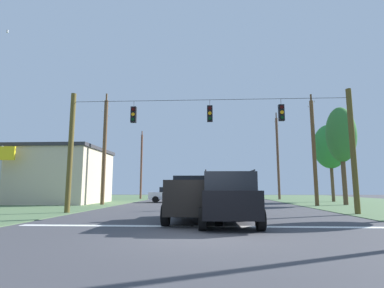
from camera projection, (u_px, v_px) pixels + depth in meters
name	position (u px, v px, depth m)	size (l,w,h in m)	color
ground_plane	(204.00, 237.00, 8.77)	(120.00, 120.00, 0.00)	#3D3D42
shoulder_grass_left	(16.00, 206.00, 24.43)	(16.00, 80.00, 0.03)	#4F6B45
stop_bar_stripe	(205.00, 226.00, 11.22)	(14.13, 0.45, 0.01)	white
lane_dash_0	(207.00, 213.00, 17.15)	(0.15, 2.50, 0.01)	white
lane_dash_1	(207.00, 207.00, 23.41)	(0.15, 2.50, 0.01)	white
lane_dash_2	(207.00, 202.00, 31.54)	(0.15, 2.50, 0.01)	white
overhead_signal_span	(208.00, 145.00, 17.35)	(16.46, 0.31, 7.06)	brown
pickup_truck	(195.00, 198.00, 13.33)	(2.32, 5.42, 1.95)	black
suv_black	(227.00, 197.00, 11.82)	(2.28, 4.84, 2.05)	black
distant_car_crossing_white	(170.00, 194.00, 30.56)	(4.45, 2.34, 1.52)	silver
utility_pole_mid_right	(314.00, 150.00, 24.72)	(0.31, 1.61, 9.22)	brown
utility_pole_far_right	(278.00, 156.00, 38.67)	(0.31, 1.90, 11.20)	brown
utility_pole_mid_left	(104.00, 149.00, 26.43)	(0.33, 1.90, 9.82)	brown
utility_pole_far_left	(141.00, 165.00, 40.44)	(0.27, 1.56, 9.11)	brown
tree_roadside_right	(330.00, 147.00, 32.03)	(3.42, 3.42, 8.15)	brown
tree_roadside_far_right	(341.00, 135.00, 26.03)	(2.46, 2.46, 8.39)	brown
roadside_store	(35.00, 175.00, 28.89)	(12.87, 9.04, 5.22)	beige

